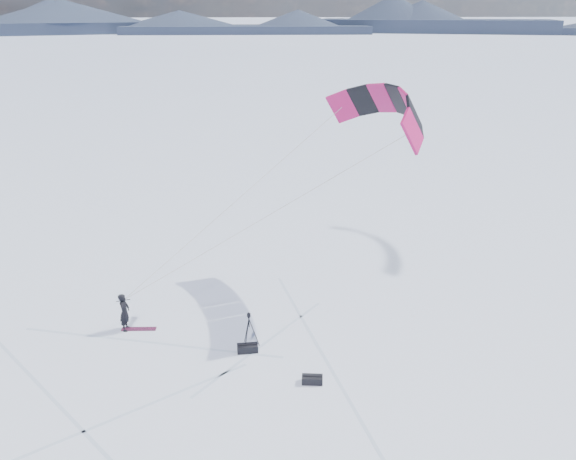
{
  "coord_description": "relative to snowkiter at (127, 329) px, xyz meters",
  "views": [
    {
      "loc": [
        1.71,
        -18.81,
        12.35
      ],
      "look_at": [
        3.8,
        3.34,
        3.56
      ],
      "focal_mm": 35.0,
      "sensor_mm": 36.0,
      "label": 1
    }
  ],
  "objects": [
    {
      "name": "snow_tracks",
      "position": [
        1.62,
        -2.11,
        0.0
      ],
      "size": [
        13.93,
        10.25,
        0.01
      ],
      "color": "#A6B9D4",
      "rests_on": "ground"
    },
    {
      "name": "snowboard",
      "position": [
        0.5,
        -0.04,
        0.02
      ],
      "size": [
        1.43,
        0.37,
        0.04
      ],
      "primitive_type": "cube",
      "rotation": [
        0.0,
        0.0,
        -0.08
      ],
      "color": "#7E214F",
      "rests_on": "ground"
    },
    {
      "name": "horizon_hills",
      "position": [
        3.06,
        -1.79,
        3.1
      ],
      "size": [
        704.0,
        704.0,
        8.01
      ],
      "color": "#1C243A",
      "rests_on": "ground"
    },
    {
      "name": "gear_bag_b",
      "position": [
        7.17,
        -4.25,
        0.15
      ],
      "size": [
        0.78,
        0.46,
        0.34
      ],
      "rotation": [
        0.0,
        0.0,
        -0.15
      ],
      "color": "black",
      "rests_on": "ground"
    },
    {
      "name": "ground",
      "position": [
        3.06,
        -1.79,
        0.0
      ],
      "size": [
        1800.0,
        1800.0,
        0.0
      ],
      "primitive_type": "plane",
      "color": "white"
    },
    {
      "name": "tripod",
      "position": [
        5.03,
        -1.71,
        0.94
      ],
      "size": [
        0.62,
        0.71,
        1.46
      ],
      "rotation": [
        0.0,
        0.0,
        -0.02
      ],
      "color": "black",
      "rests_on": "ground"
    },
    {
      "name": "snowkiter",
      "position": [
        0.0,
        0.0,
        0.0
      ],
      "size": [
        0.48,
        0.65,
        1.63
      ],
      "primitive_type": "imported",
      "rotation": [
        0.0,
        0.0,
        1.42
      ],
      "color": "black",
      "rests_on": "ground"
    },
    {
      "name": "power_kite",
      "position": [
        11.17,
        2.96,
        8.4
      ],
      "size": [
        12.58,
        6.87,
        8.05
      ],
      "color": "#B41458",
      "rests_on": "ground"
    },
    {
      "name": "gear_bag_a",
      "position": [
        4.94,
        -2.08,
        0.16
      ],
      "size": [
        0.81,
        0.4,
        0.36
      ],
      "rotation": [
        0.0,
        0.0,
        0.03
      ],
      "color": "black",
      "rests_on": "ground"
    }
  ]
}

